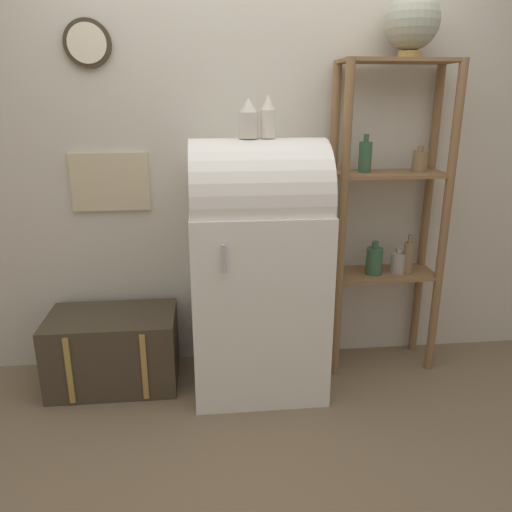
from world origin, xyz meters
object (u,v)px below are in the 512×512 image
Objects in this scene: vase_left at (248,120)px; suitcase_trunk at (114,349)px; vase_center at (268,118)px; refrigerator at (258,264)px; globe at (412,22)px.

suitcase_trunk is at bearing 174.72° from vase_left.
vase_left is at bearing 179.58° from vase_center.
vase_center reaches higher than refrigerator.
globe is at bearing 12.04° from vase_center.
refrigerator is 6.58× the size of vase_center.
vase_left reaches higher than refrigerator.
vase_center is at bearing -167.96° from globe.
refrigerator is at bearing -169.56° from globe.
vase_center reaches higher than vase_left.
globe is at bearing 10.44° from refrigerator.
suitcase_trunk is 1.53m from vase_left.
suitcase_trunk is 2.20× the size of globe.
globe is (1.69, 0.09, 1.80)m from suitcase_trunk.
vase_center reaches higher than suitcase_trunk.
vase_center is at bearing -14.61° from refrigerator.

